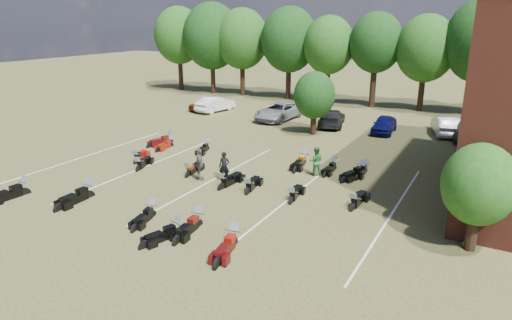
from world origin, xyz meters
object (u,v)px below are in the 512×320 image
Objects in this scene: person_grey at (200,164)px; motorcycle_7 at (136,163)px; car_4 at (384,124)px; person_green at (316,161)px; motorcycle_14 at (169,143)px; motorcycle_3 at (176,235)px; person_black at (224,167)px; car_0 at (207,103)px.

person_grey is 5.48m from motorcycle_7.
car_4 is at bearing -146.85° from motorcycle_7.
motorcycle_7 is (-10.83, -3.26, -0.86)m from person_green.
motorcycle_7 is (-5.37, 0.61, -0.92)m from person_grey.
car_4 is 1.72× the size of motorcycle_14.
motorcycle_3 is (-3.28, -22.32, -0.67)m from car_4.
motorcycle_7 is at bearing 158.84° from person_black.
person_green is 6.69m from person_grey.
car_4 is at bearing 53.49° from motorcycle_14.
motorcycle_7 reaches higher than motorcycle_3.
person_black is 9.38m from motorcycle_14.
car_4 reaches higher than motorcycle_14.
person_grey reaches higher than car_0.
car_0 is 20.72m from person_black.
motorcycle_7 is at bearing -6.36° from person_green.
car_0 is at bearing -9.38° from person_grey.
person_green is at bearing 93.32° from motorcycle_3.
person_grey is at bearing 153.89° from motorcycle_7.
person_green is at bearing 177.10° from motorcycle_7.
motorcycle_14 is at bearing -143.91° from car_4.
car_0 is 12.49m from motorcycle_14.
car_0 is at bearing -90.02° from motorcycle_7.
person_grey is (11.24, -17.04, 0.24)m from car_0.
person_black is at bearing 15.52° from person_green.
car_4 is at bearing 51.18° from person_black.
person_green reaches higher than motorcycle_14.
person_black is at bearing 159.82° from motorcycle_7.
car_0 is 2.17× the size of person_grey.
person_black is 0.76× the size of motorcycle_7.
car_0 is 1.74× the size of motorcycle_14.
car_0 is 21.27m from person_green.
person_black is 0.73× the size of motorcycle_14.
car_4 is 16.44m from person_black.
person_grey is 8.65m from motorcycle_14.
motorcycle_3 is at bearing 53.93° from person_green.
motorcycle_14 is (4.58, -11.60, -0.68)m from car_0.
person_black is (12.54, -16.50, 0.16)m from car_0.
car_0 is at bearing 138.07° from motorcycle_3.
car_0 reaches higher than motorcycle_7.
motorcycle_7 is at bearing -130.42° from car_4.
person_grey is 0.84× the size of motorcycle_7.
car_0 is 20.42m from person_grey.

